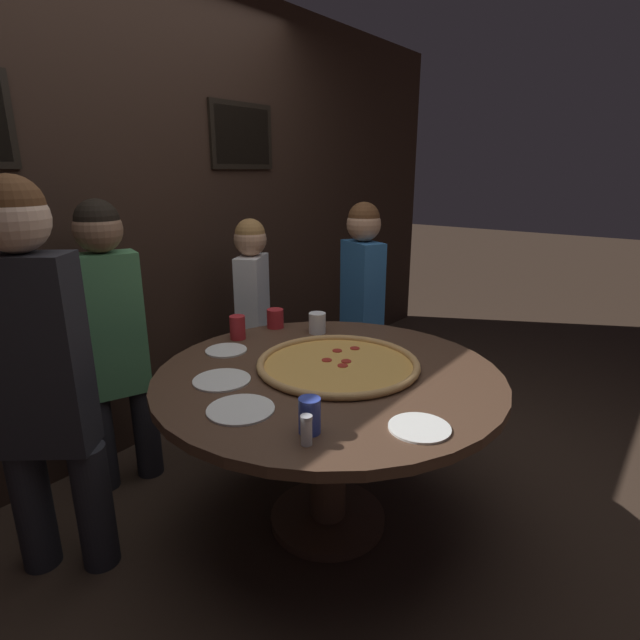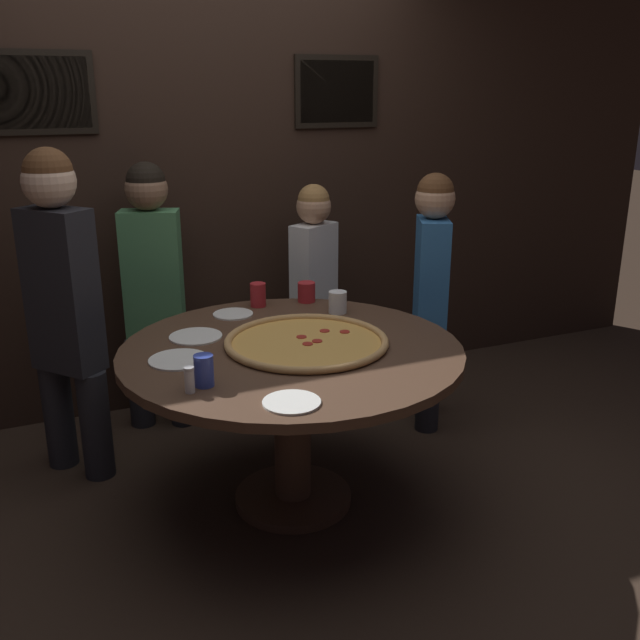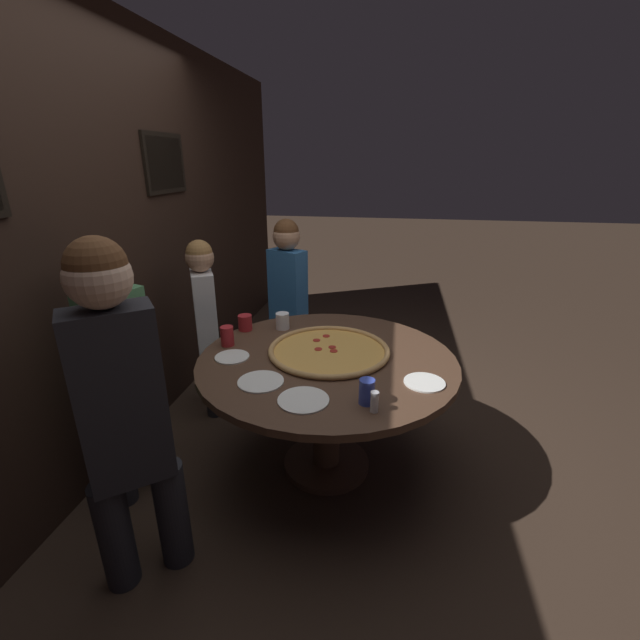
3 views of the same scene
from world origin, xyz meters
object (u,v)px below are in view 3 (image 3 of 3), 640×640
(drink_cup_near_left, at_px, (367,392))
(condiment_shaker, at_px, (374,402))
(white_plate_left_side, at_px, (303,400))
(diner_far_right, at_px, (122,406))
(diner_side_left, at_px, (120,361))
(drink_cup_near_right, at_px, (283,321))
(dining_table, at_px, (327,381))
(white_plate_right_side, at_px, (424,382))
(white_plate_beside_cup, at_px, (261,382))
(white_plate_far_back, at_px, (232,357))
(diner_far_left, at_px, (288,296))
(drink_cup_centre_back, at_px, (245,323))
(giant_pizza, at_px, (329,350))
(diner_centre_back, at_px, (206,318))
(drink_cup_far_right, at_px, (227,336))

(drink_cup_near_left, distance_m, condiment_shaker, 0.07)
(white_plate_left_side, height_order, diner_far_right, diner_far_right)
(white_plate_left_side, distance_m, diner_side_left, 0.99)
(drink_cup_near_right, height_order, diner_far_right, diner_far_right)
(dining_table, height_order, white_plate_right_side, white_plate_right_side)
(white_plate_beside_cup, bearing_deg, white_plate_far_back, 44.92)
(dining_table, xyz_separation_m, diner_far_left, (0.97, 0.47, 0.18))
(drink_cup_centre_back, height_order, condiment_shaker, drink_cup_centre_back)
(white_plate_left_side, xyz_separation_m, diner_far_right, (-0.37, 0.65, 0.13))
(drink_cup_near_right, distance_m, white_plate_far_back, 0.50)
(giant_pizza, height_order, white_plate_right_side, giant_pizza)
(dining_table, distance_m, drink_cup_near_left, 0.55)
(condiment_shaker, bearing_deg, white_plate_right_side, -37.87)
(giant_pizza, relative_size, diner_centre_back, 0.54)
(diner_far_left, bearing_deg, drink_cup_near_right, -53.66)
(giant_pizza, bearing_deg, diner_far_right, 143.23)
(giant_pizza, bearing_deg, white_plate_far_back, 107.28)
(dining_table, distance_m, drink_cup_centre_back, 0.69)
(drink_cup_centre_back, xyz_separation_m, diner_far_left, (0.66, -0.12, -0.01))
(drink_cup_near_left, distance_m, white_plate_far_back, 0.85)
(condiment_shaker, bearing_deg, dining_table, 29.93)
(diner_centre_back, height_order, diner_side_left, diner_side_left)
(diner_side_left, bearing_deg, white_plate_beside_cup, 112.61)
(condiment_shaker, xyz_separation_m, diner_far_right, (-0.34, 0.97, 0.08))
(condiment_shaker, bearing_deg, drink_cup_near_right, 36.12)
(giant_pizza, bearing_deg, white_plate_beside_cup, 145.49)
(dining_table, relative_size, drink_cup_near_right, 13.69)
(drink_cup_centre_back, bearing_deg, diner_centre_back, 61.59)
(drink_cup_centre_back, relative_size, diner_centre_back, 0.08)
(diner_side_left, bearing_deg, diner_centre_back, -164.11)
(diner_centre_back, bearing_deg, giant_pizza, 36.72)
(white_plate_right_side, bearing_deg, drink_cup_centre_back, 64.88)
(dining_table, bearing_deg, diner_side_left, 110.02)
(giant_pizza, distance_m, drink_cup_near_left, 0.57)
(drink_cup_near_left, relative_size, drink_cup_centre_back, 1.18)
(dining_table, distance_m, white_plate_beside_cup, 0.46)
(white_plate_beside_cup, distance_m, white_plate_left_side, 0.28)
(diner_far_right, bearing_deg, dining_table, -167.99)
(white_plate_beside_cup, distance_m, diner_far_left, 1.33)
(white_plate_right_side, bearing_deg, condiment_shaker, 142.13)
(white_plate_beside_cup, relative_size, white_plate_left_side, 0.96)
(white_plate_right_side, distance_m, diner_far_right, 1.36)
(drink_cup_near_right, height_order, condiment_shaker, drink_cup_near_right)
(drink_cup_centre_back, relative_size, drink_cup_near_right, 0.95)
(giant_pizza, relative_size, white_plate_right_side, 3.42)
(white_plate_beside_cup, xyz_separation_m, diner_far_left, (1.31, 0.19, 0.03))
(drink_cup_centre_back, xyz_separation_m, white_plate_beside_cup, (-0.65, -0.31, -0.05))
(white_plate_far_back, bearing_deg, drink_cup_near_right, -19.54)
(drink_cup_far_right, height_order, diner_far_right, diner_far_right)
(drink_cup_centre_back, height_order, diner_far_right, diner_far_right)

